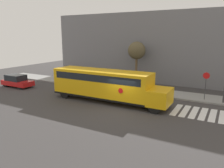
{
  "coord_description": "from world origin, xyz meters",
  "views": [
    {
      "loc": [
        7.85,
        -15.98,
        6.1
      ],
      "look_at": [
        -1.89,
        1.76,
        1.61
      ],
      "focal_mm": 35.0,
      "sensor_mm": 36.0,
      "label": 1
    }
  ],
  "objects_px": {
    "stop_sign": "(206,83)",
    "tree_near_sidewalk": "(137,51)",
    "school_bus": "(105,84)",
    "parked_car": "(17,81)"
  },
  "relations": [
    {
      "from": "school_bus",
      "to": "stop_sign",
      "type": "height_order",
      "value": "school_bus"
    },
    {
      "from": "parked_car",
      "to": "tree_near_sidewalk",
      "type": "xyz_separation_m",
      "value": [
        12.22,
        8.23,
        3.52
      ]
    },
    {
      "from": "school_bus",
      "to": "parked_car",
      "type": "bearing_deg",
      "value": -179.91
    },
    {
      "from": "school_bus",
      "to": "tree_near_sidewalk",
      "type": "height_order",
      "value": "tree_near_sidewalk"
    },
    {
      "from": "tree_near_sidewalk",
      "to": "stop_sign",
      "type": "bearing_deg",
      "value": -23.25
    },
    {
      "from": "school_bus",
      "to": "parked_car",
      "type": "distance_m",
      "value": 12.53
    },
    {
      "from": "stop_sign",
      "to": "tree_near_sidewalk",
      "type": "xyz_separation_m",
      "value": [
        -8.56,
        3.68,
        2.47
      ]
    },
    {
      "from": "parked_car",
      "to": "stop_sign",
      "type": "relative_size",
      "value": 1.46
    },
    {
      "from": "parked_car",
      "to": "stop_sign",
      "type": "height_order",
      "value": "stop_sign"
    },
    {
      "from": "stop_sign",
      "to": "tree_near_sidewalk",
      "type": "distance_m",
      "value": 9.64
    }
  ]
}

